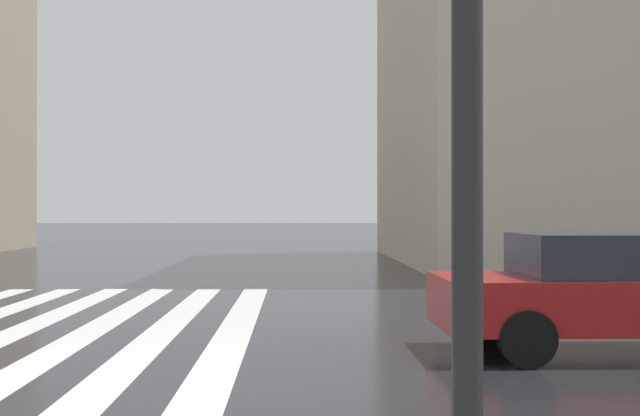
{
  "coord_description": "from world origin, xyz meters",
  "views": [
    {
      "loc": [
        -6.79,
        -1.96,
        1.67
      ],
      "look_at": [
        7.2,
        -2.4,
        1.73
      ],
      "focal_mm": 44.95,
      "sensor_mm": 36.0,
      "label": 1
    }
  ],
  "objects": [
    {
      "name": "ground_plane",
      "position": [
        0.0,
        0.0,
        0.0
      ],
      "size": [
        220.0,
        220.0,
        0.0
      ],
      "primitive_type": "plane",
      "color": "black"
    },
    {
      "name": "zebra_crossing",
      "position": [
        4.0,
        1.38,
        0.0
      ],
      "size": [
        13.0,
        5.5,
        0.01
      ],
      "color": "silver",
      "rests_on": "ground_plane"
    },
    {
      "name": "car_red",
      "position": [
        2.5,
        -5.73,
        0.76
      ],
      "size": [
        1.85,
        4.1,
        1.41
      ],
      "color": "maroon",
      "rests_on": "ground_plane"
    }
  ]
}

